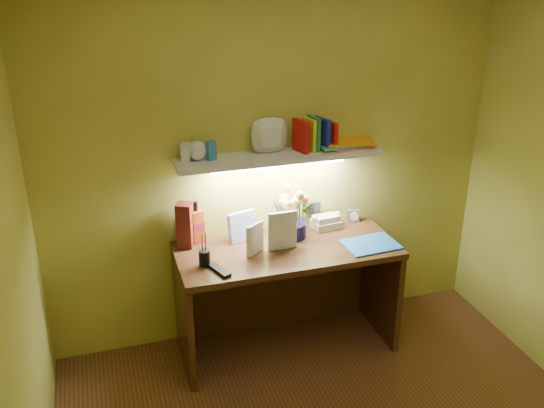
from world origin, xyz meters
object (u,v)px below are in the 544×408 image
at_px(desk, 287,298).
at_px(flower_bouquet, 291,212).
at_px(whisky_bottle, 196,222).
at_px(telephone, 326,220).
at_px(desk_clock, 353,215).

bearing_deg(desk, flower_bouquet, 62.82).
relative_size(desk, whisky_bottle, 5.01).
bearing_deg(whisky_bottle, telephone, -3.30).
height_order(desk_clock, whisky_bottle, whisky_bottle).
bearing_deg(whisky_bottle, desk, -25.39).
bearing_deg(flower_bouquet, whisky_bottle, 170.27).
relative_size(telephone, desk_clock, 2.14).
bearing_deg(flower_bouquet, desk, -117.18).
distance_m(telephone, desk_clock, 0.23).
distance_m(desk, desk_clock, 0.74).
distance_m(flower_bouquet, whisky_bottle, 0.61).
distance_m(flower_bouquet, desk_clock, 0.51).
xyz_separation_m(flower_bouquet, whisky_bottle, (-0.60, 0.10, -0.04)).
xyz_separation_m(desk, flower_bouquet, (0.08, 0.15, 0.55)).
xyz_separation_m(desk_clock, whisky_bottle, (-1.09, 0.00, 0.10)).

